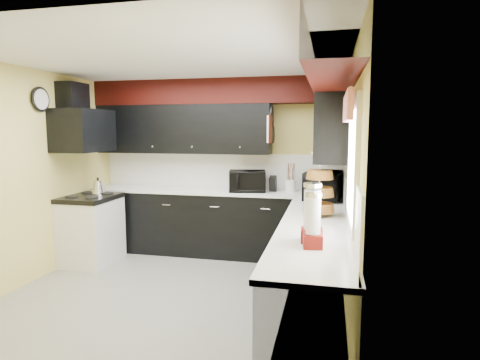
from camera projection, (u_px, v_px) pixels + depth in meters
The scene contains 35 objects.
ground at pixel (176, 294), 4.40m from camera, with size 3.60×3.60×0.00m, color gray.
wall_back at pixel (219, 166), 5.99m from camera, with size 3.60×0.06×2.50m, color #E0C666.
wall_right at pixel (349, 186), 3.86m from camera, with size 0.06×3.60×2.50m, color #E0C666.
wall_left at pixel (28, 177), 4.64m from camera, with size 0.06×3.60×2.50m, color #E0C666.
ceiling at pixel (171, 60), 4.10m from camera, with size 3.60×3.60×0.06m, color white.
cab_back at pixel (214, 223), 5.80m from camera, with size 3.60×0.60×0.90m, color black.
cab_right at pixel (314, 274), 3.73m from camera, with size 0.60×3.00×0.90m, color black.
counter_back at pixel (214, 191), 5.74m from camera, with size 3.62×0.64×0.04m, color white.
counter_right at pixel (315, 225), 3.67m from camera, with size 0.64×3.02×0.04m, color white.
splash_back at pixel (219, 170), 5.99m from camera, with size 3.60×0.02×0.50m, color white.
splash_right at pixel (348, 192), 3.87m from camera, with size 0.02×3.60×0.50m, color white.
upper_back at pixel (183, 129), 5.86m from camera, with size 2.60×0.35×0.70m, color black.
upper_right at pixel (332, 129), 4.70m from camera, with size 0.35×1.80×0.70m, color black.
soffit_back at pixel (215, 92), 5.69m from camera, with size 3.60×0.36×0.35m, color black.
soffit_right at pixel (333, 70), 3.59m from camera, with size 0.36×3.24×0.35m, color black.
stove at pixel (91, 231), 5.40m from camera, with size 0.60×0.75×0.86m, color white.
cooktop at pixel (90, 198), 5.34m from camera, with size 0.62×0.77×0.06m, color black.
hood at pixel (83, 131), 5.25m from camera, with size 0.50×0.78×0.55m, color black.
hood_duct at pixel (73, 98), 5.22m from camera, with size 0.24×0.40×0.40m, color black.
window at pixel (354, 162), 2.95m from camera, with size 0.03×0.86×0.96m, color white, non-canonical shape.
valance at pixel (348, 107), 2.92m from camera, with size 0.04×0.88×0.20m, color red.
pan_top at pixel (272, 114), 5.48m from camera, with size 0.03×0.22×0.40m, color black, non-canonical shape.
pan_mid at pixel (270, 133), 5.38m from camera, with size 0.03×0.28×0.46m, color black, non-canonical shape.
pan_low at pixel (273, 135), 5.64m from camera, with size 0.03×0.24×0.42m, color black, non-canonical shape.
cut_board at pixel (270, 129), 5.26m from camera, with size 0.03×0.26×0.35m, color white.
baskets at pixel (319, 192), 3.98m from camera, with size 0.27×0.27×0.50m, color brown, non-canonical shape.
clock at pixel (40, 99), 4.76m from camera, with size 0.03×0.30×0.30m, color black, non-canonical shape.
deco_plate at pixel (351, 75), 3.40m from camera, with size 0.03×0.24×0.24m, color white, non-canonical shape.
toaster_oven at pixel (247, 181), 5.56m from camera, with size 0.50×0.41×0.29m, color black.
microwave at pixel (324, 185), 4.92m from camera, with size 0.62×0.42×0.34m, color black.
utensil_crock at pixel (291, 186), 5.52m from camera, with size 0.15×0.15×0.16m, color silver.
knife_block at pixel (273, 184), 5.57m from camera, with size 0.09×0.13×0.21m, color black.
kettle at pixel (98, 187), 5.54m from camera, with size 0.19×0.19×0.17m, color silver, non-canonical shape.
dispenser_a at pixel (313, 223), 2.88m from camera, with size 0.14×0.14×0.37m, color #6E0B00, non-canonical shape.
dispenser_b at pixel (312, 214), 3.03m from camera, with size 0.16×0.16×0.44m, color #680312, non-canonical shape.
Camera 1 is at (1.61, -3.96, 1.78)m, focal length 30.00 mm.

